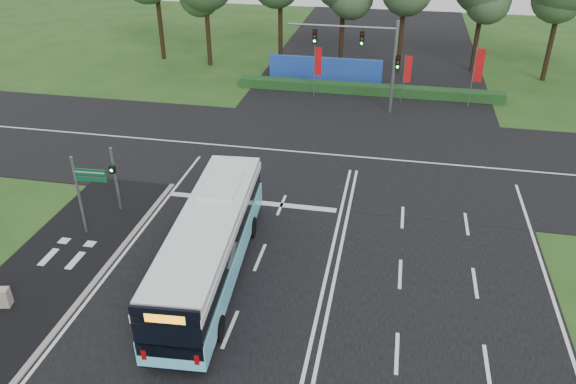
{
  "coord_description": "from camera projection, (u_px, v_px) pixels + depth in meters",
  "views": [
    {
      "loc": [
        2.3,
        -21.14,
        15.83
      ],
      "look_at": [
        -2.33,
        2.0,
        2.62
      ],
      "focal_mm": 35.0,
      "sensor_mm": 36.0,
      "label": 1
    }
  ],
  "objects": [
    {
      "name": "kerb_strip",
      "position": [
        98.0,
        278.0,
        25.35
      ],
      "size": [
        0.25,
        18.0,
        0.12
      ],
      "primitive_type": "cube",
      "color": "gray",
      "rests_on": "ground"
    },
    {
      "name": "hedge",
      "position": [
        368.0,
        89.0,
        46.98
      ],
      "size": [
        22.0,
        1.2,
        0.8
      ],
      "primitive_type": "cube",
      "color": "#163C1A",
      "rests_on": "ground"
    },
    {
      "name": "bike_path",
      "position": [
        50.0,
        272.0,
        25.78
      ],
      "size": [
        5.0,
        18.0,
        0.06
      ],
      "primitive_type": "cube",
      "color": "black",
      "rests_on": "ground"
    },
    {
      "name": "road_cross",
      "position": [
        353.0,
        157.0,
        36.47
      ],
      "size": [
        120.0,
        14.0,
        0.05
      ],
      "primitive_type": "cube",
      "color": "black",
      "rests_on": "ground"
    },
    {
      "name": "traffic_light_gantry",
      "position": [
        371.0,
        52.0,
        41.44
      ],
      "size": [
        8.41,
        0.28,
        7.0
      ],
      "color": "gray",
      "rests_on": "ground"
    },
    {
      "name": "banner_flag_right",
      "position": [
        477.0,
        69.0,
        42.81
      ],
      "size": [
        0.69,
        0.25,
        4.8
      ],
      "rotation": [
        0.0,
        0.0,
        -0.29
      ],
      "color": "gray",
      "rests_on": "ground"
    },
    {
      "name": "city_bus",
      "position": [
        210.0,
        244.0,
        24.69
      ],
      "size": [
        3.46,
        12.36,
        3.5
      ],
      "rotation": [
        0.0,
        0.0,
        0.08
      ],
      "color": "#6EE0FE",
      "rests_on": "ground"
    },
    {
      "name": "road_main",
      "position": [
        329.0,
        266.0,
        26.21
      ],
      "size": [
        20.0,
        120.0,
        0.04
      ],
      "primitive_type": "cube",
      "color": "black",
      "rests_on": "ground"
    },
    {
      "name": "banner_flag_left",
      "position": [
        317.0,
        64.0,
        45.18
      ],
      "size": [
        0.62,
        0.16,
        4.23
      ],
      "rotation": [
        0.0,
        0.0,
        -0.19
      ],
      "color": "gray",
      "rests_on": "ground"
    },
    {
      "name": "street_sign",
      "position": [
        84.0,
        187.0,
        27.32
      ],
      "size": [
        1.68,
        0.17,
        4.31
      ],
      "rotation": [
        0.0,
        0.0,
        0.05
      ],
      "color": "gray",
      "rests_on": "ground"
    },
    {
      "name": "pedestrian_signal",
      "position": [
        115.0,
        177.0,
        29.66
      ],
      "size": [
        0.32,
        0.43,
        3.71
      ],
      "rotation": [
        0.0,
        0.0,
        -0.16
      ],
      "color": "gray",
      "rests_on": "ground"
    },
    {
      "name": "blue_hoarding",
      "position": [
        325.0,
        70.0,
        49.47
      ],
      "size": [
        10.0,
        0.3,
        2.2
      ],
      "primitive_type": "cube",
      "color": "#2047B0",
      "rests_on": "ground"
    },
    {
      "name": "ground",
      "position": [
        329.0,
        266.0,
        26.22
      ],
      "size": [
        120.0,
        120.0,
        0.0
      ],
      "primitive_type": "plane",
      "color": "#224C19",
      "rests_on": "ground"
    },
    {
      "name": "banner_flag_mid",
      "position": [
        407.0,
        72.0,
        43.93
      ],
      "size": [
        0.58,
        0.16,
        3.96
      ],
      "rotation": [
        0.0,
        0.0,
        0.2
      ],
      "color": "gray",
      "rests_on": "ground"
    },
    {
      "name": "utility_cabinet",
      "position": [
        3.0,
        298.0,
        23.54
      ],
      "size": [
        0.63,
        0.56,
        0.9
      ],
      "primitive_type": "cube",
      "rotation": [
        0.0,
        0.0,
        0.24
      ],
      "color": "#A59985",
      "rests_on": "ground"
    }
  ]
}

